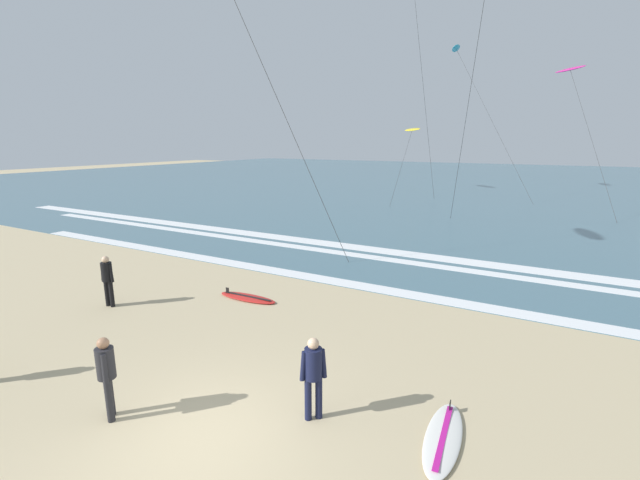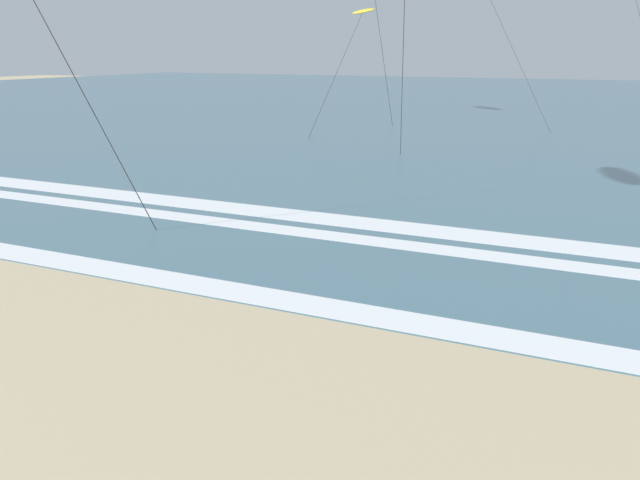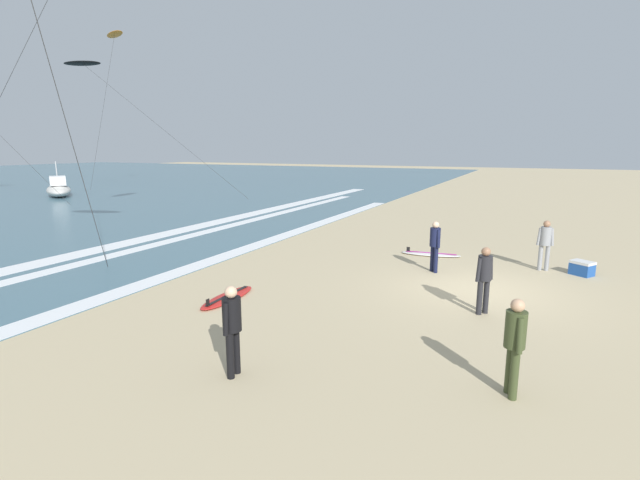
% 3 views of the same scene
% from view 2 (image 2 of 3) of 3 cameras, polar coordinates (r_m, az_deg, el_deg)
% --- Properties ---
extents(ocean_surface, '(140.00, 90.00, 0.01)m').
position_cam_2_polar(ocean_surface, '(53.67, 18.43, 11.22)').
color(ocean_surface, '#476B7A').
rests_on(ocean_surface, ground).
extents(wave_foam_shoreline, '(37.28, 0.74, 0.01)m').
position_cam_2_polar(wave_foam_shoreline, '(11.85, -14.63, -3.04)').
color(wave_foam_shoreline, white).
rests_on(wave_foam_shoreline, ocean_surface).
extents(wave_foam_mid_break, '(45.72, 0.66, 0.01)m').
position_cam_2_polar(wave_foam_mid_break, '(15.42, -9.53, 1.68)').
color(wave_foam_mid_break, white).
rests_on(wave_foam_mid_break, ocean_surface).
extents(wave_foam_outer_break, '(57.22, 1.03, 0.01)m').
position_cam_2_polar(wave_foam_outer_break, '(16.18, -5.34, 2.51)').
color(wave_foam_outer_break, white).
rests_on(wave_foam_outer_break, ocean_surface).
extents(kite_yellow_far_left, '(3.85, 14.01, 6.31)m').
position_cam_2_polar(kite_yellow_far_left, '(42.37, 3.73, 19.08)').
color(kite_yellow_far_left, yellow).
rests_on(kite_yellow_far_left, ground).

